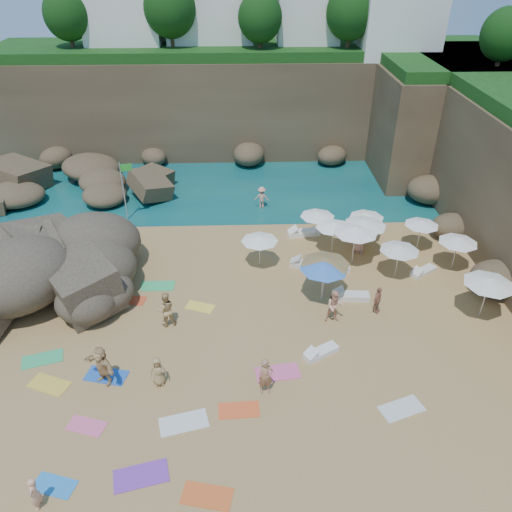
{
  "coord_description": "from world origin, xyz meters",
  "views": [
    {
      "loc": [
        1.23,
        -19.23,
        16.24
      ],
      "look_at": [
        2.0,
        3.0,
        2.0
      ],
      "focal_mm": 35.0,
      "sensor_mm": 36.0,
      "label": 1
    }
  ],
  "objects_px": {
    "rock_outcrop": "(46,294)",
    "parasol_2": "(318,214)",
    "flag_pole": "(124,184)",
    "person_stand_2": "(262,197)",
    "lounger_0": "(333,269)",
    "parasol_1": "(260,238)",
    "person_stand_6": "(34,494)",
    "person_stand_1": "(166,309)",
    "person_stand_3": "(378,300)",
    "person_stand_4": "(359,237)",
    "parasol_0": "(356,230)",
    "person_stand_5": "(105,246)"
  },
  "relations": [
    {
      "from": "rock_outcrop",
      "to": "parasol_2",
      "type": "height_order",
      "value": "parasol_2"
    },
    {
      "from": "flag_pole",
      "to": "rock_outcrop",
      "type": "bearing_deg",
      "value": -109.82
    },
    {
      "from": "person_stand_2",
      "to": "lounger_0",
      "type": "bearing_deg",
      "value": 123.16
    },
    {
      "from": "lounger_0",
      "to": "person_stand_2",
      "type": "relative_size",
      "value": 1.18
    },
    {
      "from": "parasol_1",
      "to": "person_stand_6",
      "type": "distance_m",
      "value": 16.55
    },
    {
      "from": "flag_pole",
      "to": "person_stand_6",
      "type": "bearing_deg",
      "value": -88.34
    },
    {
      "from": "parasol_2",
      "to": "person_stand_1",
      "type": "xyz_separation_m",
      "value": [
        -8.48,
        -7.93,
        -0.91
      ]
    },
    {
      "from": "parasol_1",
      "to": "person_stand_3",
      "type": "height_order",
      "value": "parasol_1"
    },
    {
      "from": "parasol_1",
      "to": "person_stand_4",
      "type": "xyz_separation_m",
      "value": [
        6.08,
        1.42,
        -0.89
      ]
    },
    {
      "from": "parasol_0",
      "to": "person_stand_5",
      "type": "relative_size",
      "value": 1.57
    },
    {
      "from": "parasol_2",
      "to": "person_stand_3",
      "type": "distance_m",
      "value": 7.65
    },
    {
      "from": "flag_pole",
      "to": "parasol_1",
      "type": "xyz_separation_m",
      "value": [
        8.64,
        -6.04,
        -0.75
      ]
    },
    {
      "from": "flag_pole",
      "to": "person_stand_1",
      "type": "distance_m",
      "value": 11.92
    },
    {
      "from": "person_stand_4",
      "to": "person_stand_6",
      "type": "height_order",
      "value": "person_stand_4"
    },
    {
      "from": "person_stand_5",
      "to": "person_stand_2",
      "type": "bearing_deg",
      "value": 46.62
    },
    {
      "from": "person_stand_1",
      "to": "flag_pole",
      "type": "bearing_deg",
      "value": -87.01
    },
    {
      "from": "parasol_2",
      "to": "lounger_0",
      "type": "height_order",
      "value": "parasol_2"
    },
    {
      "from": "parasol_2",
      "to": "person_stand_2",
      "type": "relative_size",
      "value": 1.35
    },
    {
      "from": "lounger_0",
      "to": "person_stand_3",
      "type": "relative_size",
      "value": 1.26
    },
    {
      "from": "person_stand_6",
      "to": "parasol_2",
      "type": "bearing_deg",
      "value": 145.73
    },
    {
      "from": "parasol_0",
      "to": "person_stand_4",
      "type": "height_order",
      "value": "parasol_0"
    },
    {
      "from": "lounger_0",
      "to": "person_stand_4",
      "type": "bearing_deg",
      "value": 41.74
    },
    {
      "from": "rock_outcrop",
      "to": "person_stand_4",
      "type": "distance_m",
      "value": 18.16
    },
    {
      "from": "flag_pole",
      "to": "person_stand_2",
      "type": "distance_m",
      "value": 9.37
    },
    {
      "from": "parasol_0",
      "to": "person_stand_6",
      "type": "xyz_separation_m",
      "value": [
        -13.52,
        -14.56,
        -1.51
      ]
    },
    {
      "from": "rock_outcrop",
      "to": "lounger_0",
      "type": "height_order",
      "value": "rock_outcrop"
    },
    {
      "from": "flag_pole",
      "to": "person_stand_1",
      "type": "xyz_separation_m",
      "value": [
        3.85,
        -11.16,
        -1.65
      ]
    },
    {
      "from": "flag_pole",
      "to": "person_stand_1",
      "type": "bearing_deg",
      "value": -70.97
    },
    {
      "from": "rock_outcrop",
      "to": "person_stand_5",
      "type": "xyz_separation_m",
      "value": [
        2.52,
        3.53,
        0.82
      ]
    },
    {
      "from": "parasol_0",
      "to": "person_stand_4",
      "type": "distance_m",
      "value": 1.91
    },
    {
      "from": "parasol_2",
      "to": "person_stand_4",
      "type": "distance_m",
      "value": 2.91
    },
    {
      "from": "lounger_0",
      "to": "person_stand_5",
      "type": "bearing_deg",
      "value": 164.0
    },
    {
      "from": "rock_outcrop",
      "to": "person_stand_6",
      "type": "bearing_deg",
      "value": -73.33
    },
    {
      "from": "parasol_1",
      "to": "person_stand_3",
      "type": "distance_m",
      "value": 7.41
    },
    {
      "from": "rock_outcrop",
      "to": "lounger_0",
      "type": "bearing_deg",
      "value": 5.65
    },
    {
      "from": "parasol_2",
      "to": "person_stand_4",
      "type": "xyz_separation_m",
      "value": [
        2.39,
        -1.39,
        -0.91
      ]
    },
    {
      "from": "lounger_0",
      "to": "person_stand_5",
      "type": "xyz_separation_m",
      "value": [
        -13.33,
        1.96,
        0.67
      ]
    },
    {
      "from": "person_stand_4",
      "to": "person_stand_5",
      "type": "bearing_deg",
      "value": -119.85
    },
    {
      "from": "person_stand_2",
      "to": "person_stand_3",
      "type": "bearing_deg",
      "value": 122.89
    },
    {
      "from": "flag_pole",
      "to": "person_stand_6",
      "type": "xyz_separation_m",
      "value": [
        0.59,
        -20.46,
        -1.88
      ]
    },
    {
      "from": "parasol_0",
      "to": "parasol_1",
      "type": "relative_size",
      "value": 1.21
    },
    {
      "from": "rock_outcrop",
      "to": "person_stand_6",
      "type": "height_order",
      "value": "rock_outcrop"
    },
    {
      "from": "parasol_1",
      "to": "flag_pole",
      "type": "bearing_deg",
      "value": 145.05
    },
    {
      "from": "parasol_1",
      "to": "person_stand_5",
      "type": "xyz_separation_m",
      "value": [
        -9.14,
        1.18,
        -1.03
      ]
    },
    {
      "from": "person_stand_1",
      "to": "person_stand_2",
      "type": "xyz_separation_m",
      "value": [
        5.24,
        12.55,
        -0.15
      ]
    },
    {
      "from": "person_stand_5",
      "to": "person_stand_6",
      "type": "relative_size",
      "value": 1.12
    },
    {
      "from": "person_stand_1",
      "to": "parasol_1",
      "type": "bearing_deg",
      "value": -149.11
    },
    {
      "from": "person_stand_1",
      "to": "person_stand_5",
      "type": "bearing_deg",
      "value": -71.44
    },
    {
      "from": "parasol_0",
      "to": "lounger_0",
      "type": "bearing_deg",
      "value": -144.65
    },
    {
      "from": "parasol_1",
      "to": "lounger_0",
      "type": "relative_size",
      "value": 1.13
    }
  ]
}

